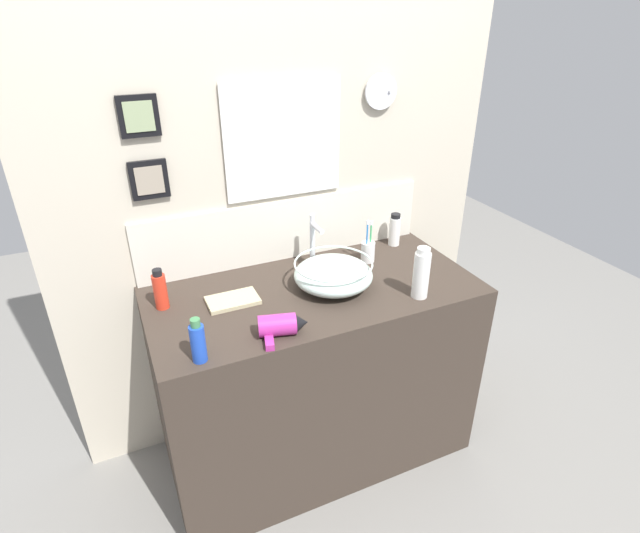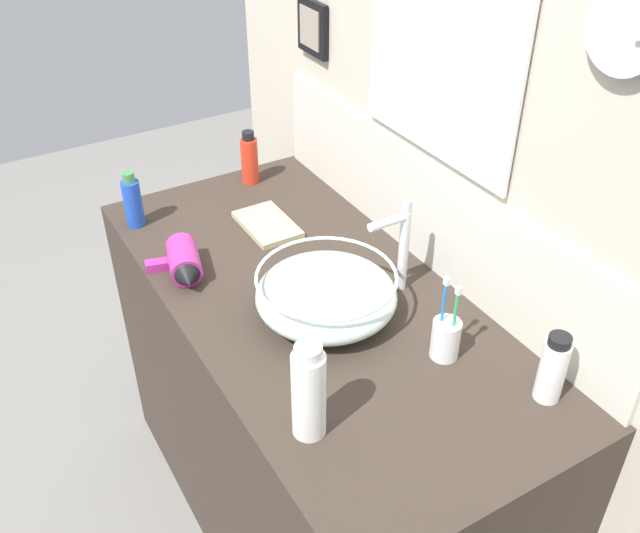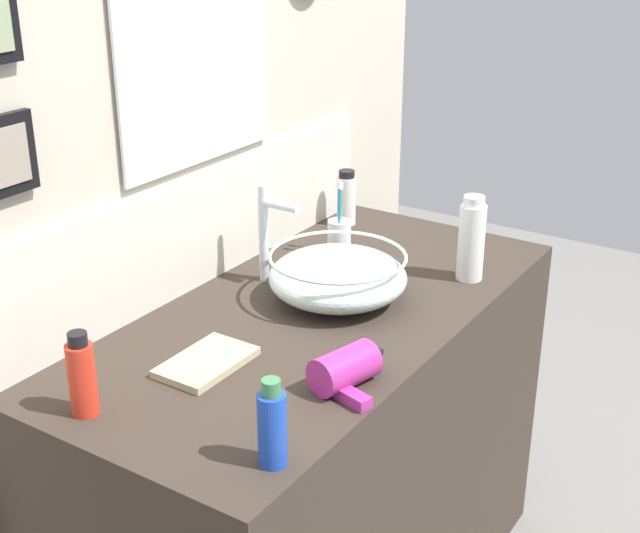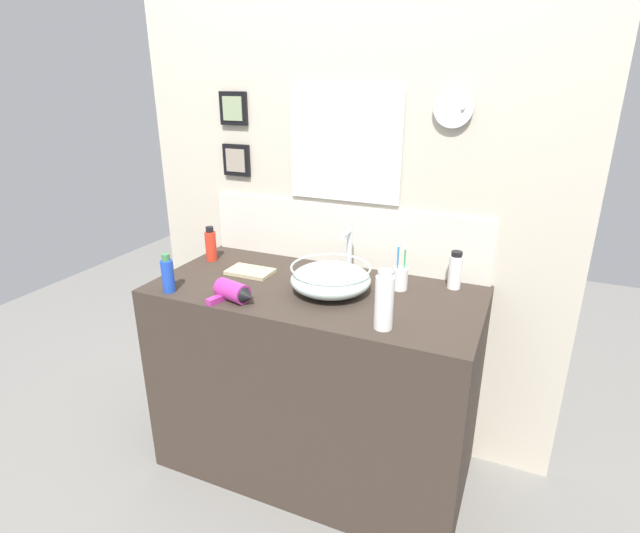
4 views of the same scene
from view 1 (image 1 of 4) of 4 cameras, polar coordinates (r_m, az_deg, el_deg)
name	(u,v)px [view 1 (image 1 of 4)]	position (r m, az deg, el deg)	size (l,w,h in m)	color
ground_plane	(316,444)	(2.60, -0.48, -19.64)	(6.00, 6.00, 0.00)	gray
vanity_counter	(315,374)	(2.29, -0.52, -12.17)	(1.34, 0.64, 0.88)	#382D26
back_panel	(282,178)	(2.19, -4.42, 10.00)	(2.00, 0.09, 2.50)	beige
glass_bowl_sink	(333,274)	(2.02, 1.53, -0.89)	(0.32, 0.32, 0.11)	silver
faucet	(313,238)	(2.15, -0.75, 3.26)	(0.02, 0.11, 0.24)	silver
hair_drier	(281,325)	(1.76, -4.45, -6.74)	(0.19, 0.14, 0.08)	#B22D8C
toothbrush_cup	(368,251)	(2.25, 5.50, 1.76)	(0.06, 0.06, 0.20)	white
soap_dispenser	(421,274)	(1.98, 11.50, -0.79)	(0.06, 0.06, 0.21)	white
spray_bottle	(395,230)	(2.41, 8.52, 4.16)	(0.05, 0.05, 0.16)	white
shampoo_bottle	(160,290)	(1.97, -17.80, -2.59)	(0.05, 0.05, 0.16)	red
lotion_bottle	(198,342)	(1.66, -13.78, -8.37)	(0.05, 0.05, 0.16)	blue
hand_towel	(233,300)	(1.98, -9.94, -3.83)	(0.20, 0.12, 0.02)	tan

